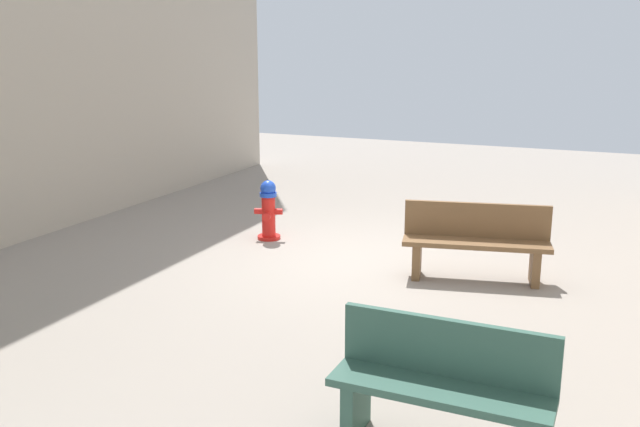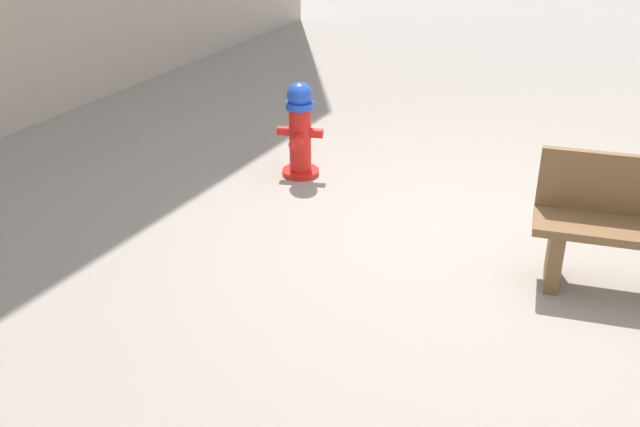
{
  "view_description": "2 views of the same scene",
  "coord_description": "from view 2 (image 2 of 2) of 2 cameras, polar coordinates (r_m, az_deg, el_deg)",
  "views": [
    {
      "loc": [
        -3.1,
        8.52,
        2.89
      ],
      "look_at": [
        0.28,
        0.72,
        0.79
      ],
      "focal_mm": 38.92,
      "sensor_mm": 36.0,
      "label": 1
    },
    {
      "loc": [
        -1.62,
        5.23,
        2.88
      ],
      "look_at": [
        0.51,
        1.27,
        0.62
      ],
      "focal_mm": 42.27,
      "sensor_mm": 36.0,
      "label": 2
    }
  ],
  "objects": [
    {
      "name": "fire_hydrant",
      "position": [
        6.99,
        -1.53,
        6.35
      ],
      "size": [
        0.43,
        0.41,
        0.9
      ],
      "color": "red",
      "rests_on": "ground_plane"
    },
    {
      "name": "ground_plane",
      "position": [
        6.19,
        9.71,
        -1.46
      ],
      "size": [
        23.4,
        23.4,
        0.0
      ],
      "primitive_type": "plane",
      "color": "gray"
    }
  ]
}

